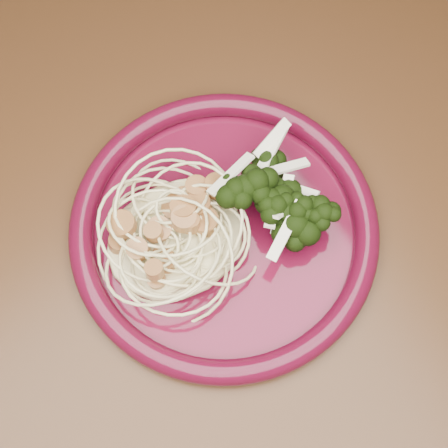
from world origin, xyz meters
TOP-DOWN VIEW (x-y plane):
  - dining_table at (0.00, 0.00)m, footprint 1.20×0.80m
  - dinner_plate at (0.12, 0.01)m, footprint 0.35×0.35m
  - spaghetti_pile at (0.08, 0.02)m, footprint 0.15×0.14m
  - scallop_cluster at (0.08, 0.02)m, footprint 0.14×0.14m
  - broccoli_pile at (0.17, -0.01)m, footprint 0.12×0.15m
  - onion_garnish at (0.17, -0.01)m, footprint 0.08×0.10m

SIDE VIEW (x-z plane):
  - dining_table at x=0.00m, z-range 0.28..1.03m
  - dinner_plate at x=0.12m, z-range 0.75..0.77m
  - spaghetti_pile at x=0.08m, z-range 0.76..0.78m
  - broccoli_pile at x=0.17m, z-range 0.76..0.80m
  - scallop_cluster at x=0.08m, z-range 0.78..0.82m
  - onion_garnish at x=0.17m, z-range 0.78..0.83m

